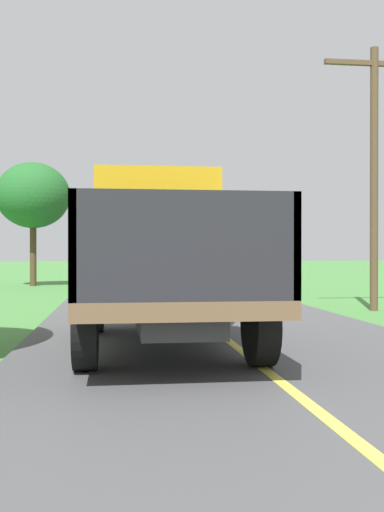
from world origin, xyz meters
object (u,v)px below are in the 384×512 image
object	(u,v)px
banana_truck_near	(159,252)
roadside_tree_mid_right	(33,196)
utility_pole_roadside	(374,165)
banana_truck_far	(145,252)

from	to	relation	value
banana_truck_near	roadside_tree_mid_right	bearing A→B (deg)	104.24
utility_pole_roadside	roadside_tree_mid_right	size ratio (longest dim) A/B	1.23
banana_truck_far	utility_pole_roadside	xyz separation A→B (m)	(5.21, -10.62, 2.18)
utility_pole_roadside	banana_truck_far	bearing A→B (deg)	116.12
banana_truck_near	utility_pole_roadside	xyz separation A→B (m)	(5.72, 4.60, 2.19)
roadside_tree_mid_right	banana_truck_far	bearing A→B (deg)	-18.22
banana_truck_near	utility_pole_roadside	world-z (taller)	utility_pole_roadside
roadside_tree_mid_right	utility_pole_roadside	bearing A→B (deg)	-50.69
banana_truck_near	banana_truck_far	distance (m)	15.23
utility_pole_roadside	roadside_tree_mid_right	bearing A→B (deg)	129.31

